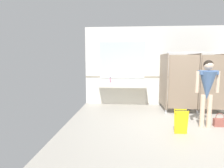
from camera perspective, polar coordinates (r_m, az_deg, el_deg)
ground_plane at (r=5.25m, az=21.80°, el=-12.62°), size 6.28×5.73×0.10m
wall_back at (r=7.50m, az=16.41°, el=5.18°), size 6.28×0.12×2.93m
wall_back_tile_band at (r=7.46m, az=16.40°, el=1.98°), size 6.28×0.01×0.06m
vanity_counter at (r=7.14m, az=2.99°, el=-1.38°), size 1.80×0.59×0.96m
mirror_panel at (r=7.27m, az=3.09°, el=7.13°), size 1.70×0.02×1.37m
bathroom_stalls at (r=6.80m, az=23.53°, el=0.91°), size 2.00×1.35×1.93m
person_standing at (r=5.22m, az=26.74°, el=-0.31°), size 0.59×0.44×1.69m
handbag at (r=5.64m, az=29.56°, el=-9.92°), size 0.28×0.13×0.35m
soap_dispenser at (r=7.21m, az=-0.53°, el=1.16°), size 0.07×0.07×0.19m
wet_floor_sign at (r=4.68m, az=20.02°, el=-10.56°), size 0.28×0.19×0.56m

